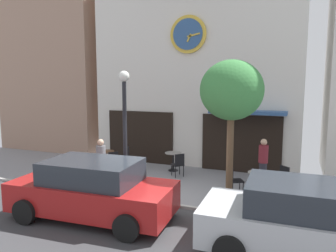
% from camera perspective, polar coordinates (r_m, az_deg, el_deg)
% --- Properties ---
extents(ground_plane, '(27.98, 11.05, 0.13)m').
position_cam_1_polar(ground_plane, '(8.90, -4.70, -16.04)').
color(ground_plane, gray).
extents(clock_building, '(8.96, 3.89, 10.78)m').
position_cam_1_polar(clock_building, '(14.82, 5.31, 15.46)').
color(clock_building, silver).
rests_on(clock_building, ground_plane).
extents(neighbor_building_left, '(5.74, 4.62, 11.60)m').
position_cam_1_polar(neighbor_building_left, '(19.55, -17.49, 13.90)').
color(neighbor_building_left, '#9E7A66').
rests_on(neighbor_building_left, ground_plane).
extents(street_lamp, '(0.36, 0.36, 3.95)m').
position_cam_1_polar(street_lamp, '(10.88, -7.67, -0.57)').
color(street_lamp, black).
rests_on(street_lamp, ground_plane).
extents(street_tree, '(1.80, 1.62, 4.21)m').
position_cam_1_polar(street_tree, '(9.26, 11.21, 6.02)').
color(street_tree, brown).
rests_on(street_tree, ground_plane).
extents(cafe_table_rightmost, '(0.70, 0.70, 0.77)m').
position_cam_1_polar(cafe_table_rightmost, '(13.53, -11.00, -5.35)').
color(cafe_table_rightmost, black).
rests_on(cafe_table_rightmost, ground_plane).
extents(cafe_table_leftmost, '(0.67, 0.67, 0.75)m').
position_cam_1_polar(cafe_table_leftmost, '(13.09, 0.94, -5.74)').
color(cafe_table_leftmost, black).
rests_on(cafe_table_leftmost, ground_plane).
extents(cafe_table_center, '(0.73, 0.73, 0.76)m').
position_cam_1_polar(cafe_table_center, '(10.64, 15.94, -9.05)').
color(cafe_table_center, black).
rests_on(cafe_table_center, ground_plane).
extents(cafe_chair_facing_wall, '(0.56, 0.56, 0.90)m').
position_cam_1_polar(cafe_chair_facing_wall, '(11.06, 19.60, -8.66)').
color(cafe_chair_facing_wall, black).
rests_on(cafe_chair_facing_wall, ground_plane).
extents(cafe_chair_curbside, '(0.54, 0.54, 0.90)m').
position_cam_1_polar(cafe_chair_curbside, '(10.58, 11.63, -9.10)').
color(cafe_chair_curbside, black).
rests_on(cafe_chair_curbside, ground_plane).
extents(cafe_chair_by_entrance, '(0.55, 0.55, 0.90)m').
position_cam_1_polar(cafe_chair_by_entrance, '(13.58, -7.43, -5.28)').
color(cafe_chair_by_entrance, black).
rests_on(cafe_chair_by_entrance, ground_plane).
extents(cafe_chair_mid_row, '(0.57, 0.57, 0.90)m').
position_cam_1_polar(cafe_chair_mid_row, '(12.27, 1.88, -6.61)').
color(cafe_chair_mid_row, black).
rests_on(cafe_chair_mid_row, ground_plane).
extents(cafe_chair_outer, '(0.57, 0.57, 0.90)m').
position_cam_1_polar(cafe_chair_outer, '(12.81, -9.76, -6.11)').
color(cafe_chair_outer, black).
rests_on(cafe_chair_outer, ground_plane).
extents(pedestrian_grey, '(0.38, 0.38, 1.67)m').
position_cam_1_polar(pedestrian_grey, '(11.22, -11.79, -6.37)').
color(pedestrian_grey, '#2D2D38').
rests_on(pedestrian_grey, ground_plane).
extents(pedestrian_maroon, '(0.39, 0.39, 1.67)m').
position_cam_1_polar(pedestrian_maroon, '(11.50, 16.54, -6.18)').
color(pedestrian_maroon, '#2D2D38').
rests_on(pedestrian_maroon, ground_plane).
extents(parked_car_red, '(4.40, 2.22, 1.55)m').
position_cam_1_polar(parked_car_red, '(8.84, -13.24, -10.94)').
color(parked_car_red, maroon).
rests_on(parked_car_red, ground_plane).
extents(parked_car_silver, '(4.35, 2.11, 1.55)m').
position_cam_1_polar(parked_car_silver, '(7.34, 23.56, -15.32)').
color(parked_car_silver, '#B7BABF').
rests_on(parked_car_silver, ground_plane).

